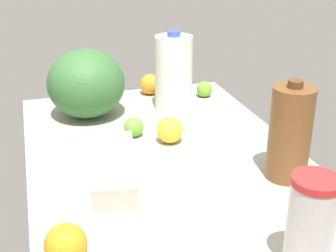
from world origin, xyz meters
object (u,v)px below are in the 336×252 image
Objects in this scene: lemon_beside_bowl at (170,130)px; milk_jug at (174,74)px; tumbler_cup at (311,225)px; chocolate_milk_jug at (290,133)px; orange_by_jug at (150,84)px; egg_carton at (114,168)px; watermelon at (86,84)px; orange_loose at (66,245)px; lime_far_back at (134,127)px; lime_near_front at (204,89)px.

milk_jug is at bearing 160.22° from lemon_beside_bowl.
lemon_beside_bowl is (-60.62, -8.31, -5.93)cm from tumbler_cup.
orange_by_jug is at bearing -166.40° from chocolate_milk_jug.
tumbler_cup is at bearing 42.57° from egg_carton.
orange_loose is at bearing -10.95° from watermelon.
lime_far_back is (20.82, 11.11, -8.43)cm from watermelon.
tumbler_cup is 45.87cm from orange_loose.
chocolate_milk_jug is 37.17cm from lemon_beside_bowl.
orange_loose is 99.58cm from lime_near_front.
lime_far_back is at bearing 165.81° from egg_carton.
watermelon is 30.75cm from orange_by_jug.
lime_near_front is (-95.01, 15.79, -6.93)cm from tumbler_cup.
orange_by_jug reaches higher than lime_far_back.
orange_loose is at bearing -36.24° from lime_near_front.
orange_by_jug is (-17.65, -3.84, -9.16)cm from milk_jug.
lime_near_front is at bearing 178.64° from chocolate_milk_jug.
egg_carton is 32.50cm from orange_loose.
egg_carton is 1.20× the size of chocolate_milk_jug.
orange_by_jug is (-103.75, -2.98, -6.02)cm from tumbler_cup.
watermelon is 45.76cm from lime_near_front.
egg_carton is at bearing 0.53° from watermelon.
lime_near_front is at bearing 170.56° from tumbler_cup.
egg_carton is 3.96× the size of lemon_beside_bowl.
orange_loose is 59.01cm from lime_far_back.
orange_by_jug is 20.73cm from lime_near_front.
lemon_beside_bowl reaches higher than orange_by_jug.
watermelon is 4.30× the size of lime_far_back.
milk_jug is 28.56cm from lemon_beside_bowl.
chocolate_milk_jug is 4.37× the size of lime_far_back.
orange_loose reaches higher than lime_far_back.
lemon_beside_bowl is at bearing 142.88° from orange_loose.
chocolate_milk_jug is at bearing 38.61° from lemon_beside_bowl.
chocolate_milk_jug is at bearing 13.60° from orange_by_jug.
orange_loose is at bearing -24.23° from orange_by_jug.
lime_near_front is (-80.31, 58.86, -1.18)cm from orange_loose.
orange_by_jug is 43.46cm from lemon_beside_bowl.
egg_carton is 65.23cm from orange_by_jug.
lime_far_back is at bearing -165.45° from tumbler_cup.
watermelon is 3.31× the size of orange_by_jug.
orange_by_jug is (-60.10, 25.34, 0.71)cm from egg_carton.
lime_near_front is at bearing 148.93° from egg_carton.
lime_far_back is (18.17, -18.48, -10.05)cm from milk_jug.
tumbler_cup is 35.41cm from chocolate_milk_jug.
orange_by_jug is at bearing 172.96° from lemon_beside_bowl.
milk_jug is 20.10cm from lime_near_front.
milk_jug reaches higher than egg_carton.
chocolate_milk_jug is 3.15× the size of orange_loose.
lime_near_front is at bearing 98.01° from watermelon.
orange_by_jug is 0.98× the size of lemon_beside_bowl.
orange_loose reaches higher than lime_near_front.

